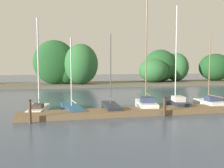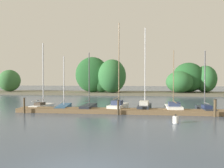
# 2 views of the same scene
# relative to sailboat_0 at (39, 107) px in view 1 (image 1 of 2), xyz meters

# --- Properties ---
(dock_pier) EXTENTS (18.38, 1.80, 0.35)m
(dock_pier) POSITION_rel_sailboat_0_xyz_m (7.95, -2.07, -0.22)
(dock_pier) COLOR brown
(dock_pier) RESTS_ON ground
(far_shore) EXTENTS (57.29, 8.45, 6.97)m
(far_shore) POSITION_rel_sailboat_0_xyz_m (11.00, 21.12, 2.18)
(far_shore) COLOR #66604C
(far_shore) RESTS_ON ground
(sailboat_0) EXTENTS (1.41, 3.67, 6.60)m
(sailboat_0) POSITION_rel_sailboat_0_xyz_m (0.00, 0.00, 0.00)
(sailboat_0) COLOR white
(sailboat_0) RESTS_ON ground
(sailboat_1) EXTENTS (1.57, 4.47, 5.24)m
(sailboat_1) POSITION_rel_sailboat_0_xyz_m (2.29, -0.17, -0.12)
(sailboat_1) COLOR #285684
(sailboat_1) RESTS_ON ground
(sailboat_2) EXTENTS (1.07, 3.48, 5.51)m
(sailboat_2) POSITION_rel_sailboat_0_xyz_m (4.99, -0.82, -0.06)
(sailboat_2) COLOR #232833
(sailboat_2) RESTS_ON ground
(sailboat_3) EXTENTS (1.83, 3.62, 8.34)m
(sailboat_3) POSITION_rel_sailboat_0_xyz_m (7.78, -0.46, 0.05)
(sailboat_3) COLOR white
(sailboat_3) RESTS_ON ground
(sailboat_4) EXTENTS (1.44, 3.77, 7.84)m
(sailboat_4) POSITION_rel_sailboat_0_xyz_m (10.27, -0.32, 0.02)
(sailboat_4) COLOR #232833
(sailboat_4) RESTS_ON ground
(sailboat_5) EXTENTS (1.32, 3.09, 5.62)m
(sailboat_5) POSITION_rel_sailboat_0_xyz_m (12.86, -0.82, -0.03)
(sailboat_5) COLOR white
(sailboat_5) RESTS_ON ground
(mooring_piling_0) EXTENTS (0.19, 0.19, 1.37)m
(mooring_piling_0) POSITION_rel_sailboat_0_xyz_m (-0.24, -3.29, 0.29)
(mooring_piling_0) COLOR #4C3D28
(mooring_piling_0) RESTS_ON ground
(mooring_piling_1) EXTENTS (0.23, 0.23, 1.26)m
(mooring_piling_1) POSITION_rel_sailboat_0_xyz_m (8.02, -3.19, 0.24)
(mooring_piling_1) COLOR #3D3323
(mooring_piling_1) RESTS_ON ground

